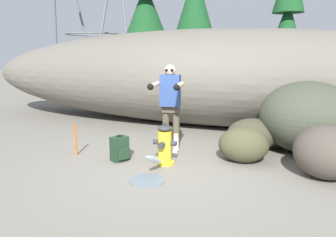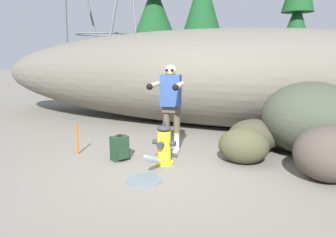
{
  "view_description": "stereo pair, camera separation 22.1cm",
  "coord_description": "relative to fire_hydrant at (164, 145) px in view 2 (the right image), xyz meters",
  "views": [
    {
      "loc": [
        1.74,
        -4.89,
        1.92
      ],
      "look_at": [
        -0.14,
        0.44,
        0.75
      ],
      "focal_mm": 34.21,
      "sensor_mm": 36.0,
      "label": 1
    },
    {
      "loc": [
        1.95,
        -4.81,
        1.92
      ],
      "look_at": [
        -0.14,
        0.44,
        0.75
      ],
      "focal_mm": 34.21,
      "sensor_mm": 36.0,
      "label": 2
    }
  ],
  "objects": [
    {
      "name": "hydrant_water_jet",
      "position": [
        -0.0,
        -0.59,
        -0.18
      ],
      "size": [
        0.55,
        0.93,
        0.43
      ],
      "color": "silver",
      "rests_on": "ground_plane"
    },
    {
      "name": "boulder_large",
      "position": [
        2.37,
        1.56,
        0.36
      ],
      "size": [
        2.61,
        2.61,
        1.39
      ],
      "primitive_type": "ellipsoid",
      "rotation": [
        0.0,
        0.0,
        3.89
      ],
      "color": "#404536",
      "rests_on": "ground_plane"
    },
    {
      "name": "fire_hydrant",
      "position": [
        0.0,
        0.0,
        0.0
      ],
      "size": [
        0.42,
        0.37,
        0.74
      ],
      "color": "yellow",
      "rests_on": "ground_plane"
    },
    {
      "name": "pine_tree_far_left",
      "position": [
        -4.47,
        9.65,
        3.69
      ],
      "size": [
        2.88,
        2.88,
        7.48
      ],
      "color": "#47331E",
      "rests_on": "ground_plane"
    },
    {
      "name": "boulder_small",
      "position": [
        2.58,
        0.24,
        0.08
      ],
      "size": [
        1.33,
        1.32,
        0.84
      ],
      "primitive_type": "ellipsoid",
      "rotation": [
        0.0,
        0.0,
        2.67
      ],
      "color": "#4D443C",
      "rests_on": "ground_plane"
    },
    {
      "name": "utility_worker",
      "position": [
        -0.08,
        0.54,
        0.74
      ],
      "size": [
        0.62,
        1.02,
        1.7
      ],
      "rotation": [
        0.0,
        0.0,
        -1.42
      ],
      "color": "beige",
      "rests_on": "ground_plane"
    },
    {
      "name": "dirt_embankment",
      "position": [
        0.09,
        3.42,
        0.92
      ],
      "size": [
        14.07,
        3.2,
        2.53
      ],
      "primitive_type": "ellipsoid",
      "color": "#666056",
      "rests_on": "ground_plane"
    },
    {
      "name": "boulder_outlier",
      "position": [
        1.28,
        0.57,
        -0.03
      ],
      "size": [
        0.95,
        0.78,
        0.63
      ],
      "primitive_type": "ellipsoid",
      "rotation": [
        0.0,
        0.0,
        3.25
      ],
      "color": "#47472E",
      "rests_on": "ground_plane"
    },
    {
      "name": "ground_plane",
      "position": [
        0.09,
        -0.14,
        -0.36
      ],
      "size": [
        56.0,
        56.0,
        0.04
      ],
      "primitive_type": "cube",
      "color": "slate"
    },
    {
      "name": "pine_tree_center",
      "position": [
        1.91,
        9.16,
        2.73
      ],
      "size": [
        1.91,
        1.91,
        5.84
      ],
      "color": "#47331E",
      "rests_on": "ground_plane"
    },
    {
      "name": "boulder_mid",
      "position": [
        1.36,
        1.33,
        -0.02
      ],
      "size": [
        1.39,
        1.39,
        0.64
      ],
      "primitive_type": "ellipsoid",
      "rotation": [
        0.0,
        0.0,
        0.8
      ],
      "color": "#413E2E",
      "rests_on": "ground_plane"
    },
    {
      "name": "survey_stake",
      "position": [
        -1.75,
        -0.11,
        -0.04
      ],
      "size": [
        0.04,
        0.04,
        0.6
      ],
      "primitive_type": "cylinder",
      "color": "#E55914",
      "rests_on": "ground_plane"
    },
    {
      "name": "spare_backpack",
      "position": [
        -0.83,
        -0.1,
        -0.12
      ],
      "size": [
        0.36,
        0.36,
        0.47
      ],
      "rotation": [
        0.0,
        0.0,
        5.72
      ],
      "color": "#1E3823",
      "rests_on": "ground_plane"
    }
  ]
}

